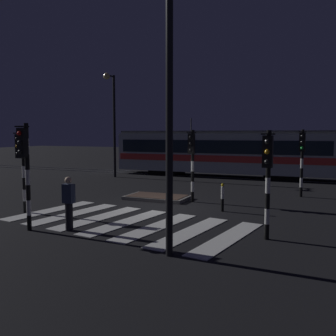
{
  "coord_description": "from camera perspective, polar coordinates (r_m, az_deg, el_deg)",
  "views": [
    {
      "loc": [
        6.42,
        -13.89,
        3.06
      ],
      "look_at": [
        -0.78,
        2.69,
        1.4
      ],
      "focal_mm": 40.41,
      "sensor_mm": 36.0,
      "label": 1
    }
  ],
  "objects": [
    {
      "name": "bollard_island_edge",
      "position": [
        14.99,
        8.22,
        -4.41
      ],
      "size": [
        0.12,
        0.12,
        1.11
      ],
      "color": "black",
      "rests_on": "ground"
    },
    {
      "name": "traffic_light_median_centre",
      "position": [
        16.69,
        3.64,
        2.01
      ],
      "size": [
        0.36,
        0.42,
        3.21
      ],
      "color": "black",
      "rests_on": "ground"
    },
    {
      "name": "traffic_light_corner_far_right",
      "position": [
        19.11,
        19.57,
        2.19
      ],
      "size": [
        0.36,
        0.42,
        3.25
      ],
      "color": "black",
      "rests_on": "ground"
    },
    {
      "name": "tram",
      "position": [
        26.99,
        8.06,
        2.4
      ],
      "size": [
        15.47,
        2.58,
        4.15
      ],
      "color": "#B2BCC1",
      "rests_on": "ground"
    },
    {
      "name": "rail_far",
      "position": [
        27.64,
        9.9,
        -1.16
      ],
      "size": [
        80.0,
        0.12,
        0.03
      ],
      "primitive_type": "cube",
      "color": "#59595E",
      "rests_on": "ground"
    },
    {
      "name": "rail_near",
      "position": [
        26.25,
        9.16,
        -1.48
      ],
      "size": [
        80.0,
        0.12,
        0.03
      ],
      "primitive_type": "cube",
      "color": "#59595E",
      "rests_on": "ground"
    },
    {
      "name": "traffic_light_kerb_mid_left",
      "position": [
        12.48,
        -20.76,
        1.1
      ],
      "size": [
        0.36,
        0.42,
        3.38
      ],
      "color": "black",
      "rests_on": "ground"
    },
    {
      "name": "traffic_light_corner_near_left",
      "position": [
        15.38,
        -21.21,
        1.3
      ],
      "size": [
        0.36,
        0.42,
        3.18
      ],
      "color": "black",
      "rests_on": "ground"
    },
    {
      "name": "street_lamp_near_kerb",
      "position": [
        9.18,
        -0.4,
        15.98
      ],
      "size": [
        0.44,
        1.21,
        7.57
      ],
      "color": "black",
      "rests_on": "ground"
    },
    {
      "name": "traffic_island",
      "position": [
        17.64,
        -1.6,
        -4.45
      ],
      "size": [
        2.89,
        1.67,
        0.18
      ],
      "color": "slate",
      "rests_on": "ground"
    },
    {
      "name": "street_lamp_trackside_left",
      "position": [
        26.49,
        -8.41,
        8.3
      ],
      "size": [
        0.44,
        1.21,
        7.08
      ],
      "color": "black",
      "rests_on": "ground"
    },
    {
      "name": "crosswalk_zebra",
      "position": [
        13.23,
        -6.33,
        -8.11
      ],
      "size": [
        8.78,
        5.41,
        0.02
      ],
      "color": "silver",
      "rests_on": "ground"
    },
    {
      "name": "ground_plane",
      "position": [
        15.61,
        -1.31,
        -6.06
      ],
      "size": [
        120.0,
        120.0,
        0.0
      ],
      "primitive_type": "plane",
      "color": "black"
    },
    {
      "name": "pedestrian_waiting_at_kerb",
      "position": [
        12.3,
        -14.74,
        -5.14
      ],
      "size": [
        0.36,
        0.24,
        1.71
      ],
      "color": "black",
      "rests_on": "ground"
    },
    {
      "name": "traffic_light_corner_near_right",
      "position": [
        11.03,
        14.81,
        -0.03
      ],
      "size": [
        0.36,
        0.42,
        3.15
      ],
      "color": "black",
      "rests_on": "ground"
    }
  ]
}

